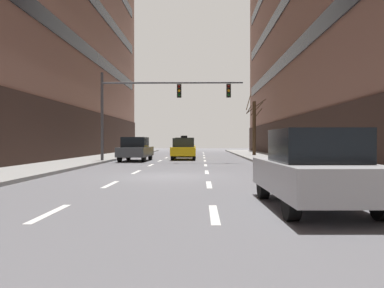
{
  "coord_description": "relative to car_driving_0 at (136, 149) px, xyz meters",
  "views": [
    {
      "loc": [
        1.3,
        -15.42,
        1.36
      ],
      "look_at": [
        0.52,
        18.14,
        1.11
      ],
      "focal_mm": 37.42,
      "sensor_mm": 36.0,
      "label": 1
    }
  ],
  "objects": [
    {
      "name": "lane_stripe_l2_s4",
      "position": [
        4.7,
        -9.55,
        -0.8
      ],
      "size": [
        0.16,
        2.0,
        0.01
      ],
      "primitive_type": "cube",
      "color": "silver",
      "rests_on": "ground"
    },
    {
      "name": "lane_stripe_l1_s5",
      "position": [
        1.62,
        -4.55,
        -0.8
      ],
      "size": [
        0.16,
        2.0,
        0.01
      ],
      "primitive_type": "cube",
      "color": "silver",
      "rests_on": "ground"
    },
    {
      "name": "taxi_driving_1",
      "position": [
        3.17,
        2.39,
        -0.02
      ],
      "size": [
        1.79,
        4.21,
        1.75
      ],
      "color": "black",
      "rests_on": "ground"
    },
    {
      "name": "lane_stripe_l2_s3",
      "position": [
        4.7,
        -14.55,
        -0.8
      ],
      "size": [
        0.16,
        2.0,
        0.01
      ],
      "primitive_type": "cube",
      "color": "silver",
      "rests_on": "ground"
    },
    {
      "name": "lane_stripe_l2_s5",
      "position": [
        4.7,
        -4.55,
        -0.8
      ],
      "size": [
        0.16,
        2.0,
        0.01
      ],
      "primitive_type": "cube",
      "color": "silver",
      "rests_on": "ground"
    },
    {
      "name": "car_parked_0",
      "position": [
        6.73,
        -18.86,
        -0.01
      ],
      "size": [
        1.9,
        4.31,
        1.6
      ],
      "color": "black",
      "rests_on": "ground"
    },
    {
      "name": "lane_stripe_l2_s8",
      "position": [
        4.7,
        10.45,
        -0.8
      ],
      "size": [
        0.16,
        2.0,
        0.01
      ],
      "primitive_type": "cube",
      "color": "silver",
      "rests_on": "ground"
    },
    {
      "name": "lane_stripe_l2_s2",
      "position": [
        4.7,
        -19.55,
        -0.8
      ],
      "size": [
        0.16,
        2.0,
        0.01
      ],
      "primitive_type": "cube",
      "color": "silver",
      "rests_on": "ground"
    },
    {
      "name": "lane_stripe_l2_s6",
      "position": [
        4.7,
        0.45,
        -0.8
      ],
      "size": [
        0.16,
        2.0,
        0.01
      ],
      "primitive_type": "cube",
      "color": "silver",
      "rests_on": "ground"
    },
    {
      "name": "lane_stripe_l2_s7",
      "position": [
        4.7,
        5.45,
        -0.8
      ],
      "size": [
        0.16,
        2.0,
        0.01
      ],
      "primitive_type": "cube",
      "color": "silver",
      "rests_on": "ground"
    },
    {
      "name": "lane_stripe_l1_s10",
      "position": [
        1.62,
        20.45,
        -0.8
      ],
      "size": [
        0.16,
        2.0,
        0.01
      ],
      "primitive_type": "cube",
      "color": "silver",
      "rests_on": "ground"
    },
    {
      "name": "lane_stripe_l1_s2",
      "position": [
        1.62,
        -19.55,
        -0.8
      ],
      "size": [
        0.16,
        2.0,
        0.01
      ],
      "primitive_type": "cube",
      "color": "silver",
      "rests_on": "ground"
    },
    {
      "name": "lane_stripe_l1_s8",
      "position": [
        1.62,
        10.45,
        -0.8
      ],
      "size": [
        0.16,
        2.0,
        0.01
      ],
      "primitive_type": "cube",
      "color": "silver",
      "rests_on": "ground"
    },
    {
      "name": "sidewalk_right",
      "position": [
        9.49,
        -11.55,
        -0.73
      ],
      "size": [
        3.41,
        80.0,
        0.14
      ],
      "primitive_type": "cube",
      "color": "gray",
      "rests_on": "ground"
    },
    {
      "name": "lane_stripe_l2_s10",
      "position": [
        4.7,
        20.45,
        -0.8
      ],
      "size": [
        0.16,
        2.0,
        0.01
      ],
      "primitive_type": "cube",
      "color": "silver",
      "rests_on": "ground"
    },
    {
      "name": "sidewalk_left",
      "position": [
        -3.17,
        -11.55,
        -0.73
      ],
      "size": [
        3.41,
        80.0,
        0.14
      ],
      "primitive_type": "cube",
      "color": "gray",
      "rests_on": "ground"
    },
    {
      "name": "street_tree_0",
      "position": [
        9.15,
        8.6,
        1.86
      ],
      "size": [
        1.91,
        1.41,
        5.45
      ],
      "color": "#4C3823",
      "rests_on": "sidewalk_right"
    },
    {
      "name": "lane_stripe_l1_s9",
      "position": [
        1.62,
        15.45,
        -0.8
      ],
      "size": [
        0.16,
        2.0,
        0.01
      ],
      "primitive_type": "cube",
      "color": "silver",
      "rests_on": "ground"
    },
    {
      "name": "lane_stripe_l1_s4",
      "position": [
        1.62,
        -9.55,
        -0.8
      ],
      "size": [
        0.16,
        2.0,
        0.01
      ],
      "primitive_type": "cube",
      "color": "silver",
      "rests_on": "ground"
    },
    {
      "name": "ground_plane",
      "position": [
        3.16,
        -11.55,
        -0.8
      ],
      "size": [
        120.0,
        120.0,
        0.0
      ],
      "primitive_type": "plane",
      "color": "slate"
    },
    {
      "name": "lane_stripe_l1_s3",
      "position": [
        1.62,
        -14.55,
        -0.8
      ],
      "size": [
        0.16,
        2.0,
        0.01
      ],
      "primitive_type": "cube",
      "color": "silver",
      "rests_on": "ground"
    },
    {
      "name": "lane_stripe_l1_s6",
      "position": [
        1.62,
        0.45,
        -0.8
      ],
      "size": [
        0.16,
        2.0,
        0.01
      ],
      "primitive_type": "cube",
      "color": "silver",
      "rests_on": "ground"
    },
    {
      "name": "taxi_driving_2",
      "position": [
        3.01,
        7.88,
        0.02
      ],
      "size": [
        1.92,
        4.44,
        1.83
      ],
      "color": "black",
      "rests_on": "ground"
    },
    {
      "name": "lane_stripe_l1_s7",
      "position": [
        1.62,
        5.45,
        -0.8
      ],
      "size": [
        0.16,
        2.0,
        0.01
      ],
      "primitive_type": "cube",
      "color": "silver",
      "rests_on": "ground"
    },
    {
      "name": "traffic_signal_0",
      "position": [
        1.45,
        -1.66,
        3.24
      ],
      "size": [
        9.03,
        0.35,
        5.59
      ],
      "color": "#4C4C51",
      "rests_on": "sidewalk_left"
    },
    {
      "name": "lane_stripe_l2_s9",
      "position": [
        4.7,
        15.45,
        -0.8
      ],
      "size": [
        0.16,
        2.0,
        0.01
      ],
      "primitive_type": "cube",
      "color": "silver",
      "rests_on": "ground"
    },
    {
      "name": "car_driving_0",
      "position": [
        0.0,
        0.0,
        0.0
      ],
      "size": [
        1.94,
        4.39,
        1.63
      ],
      "color": "black",
      "rests_on": "ground"
    },
    {
      "name": "pedestrian_0",
      "position": [
        10.54,
        0.94,
        0.3
      ],
      "size": [
        0.35,
        0.47,
        1.67
      ],
      "color": "black",
      "rests_on": "sidewalk_right"
    }
  ]
}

